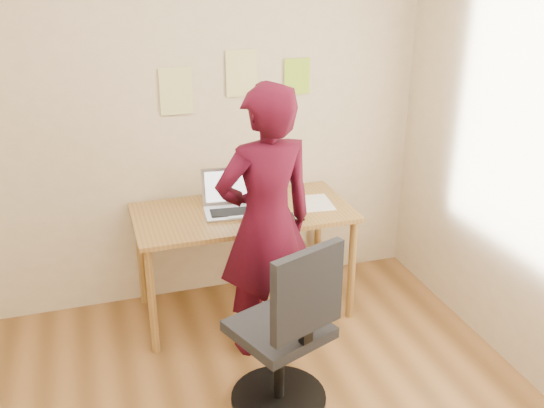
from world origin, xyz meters
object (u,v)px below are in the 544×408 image
object	(u,v)px
laptop	(231,203)
person	(266,224)
desk	(243,223)
phone	(298,216)
office_chair	(287,340)

from	to	relation	value
laptop	person	distance (m)	0.47
desk	phone	bearing A→B (deg)	-33.65
office_chair	person	distance (m)	0.70
desk	phone	size ratio (longest dim) A/B	10.80
laptop	phone	xyz separation A→B (m)	(0.38, -0.23, -0.05)
desk	laptop	distance (m)	0.16
desk	laptop	bearing A→B (deg)	159.11
desk	person	world-z (taller)	person
desk	office_chair	xyz separation A→B (m)	(-0.04, -1.01, -0.22)
phone	person	world-z (taller)	person
laptop	office_chair	world-z (taller)	office_chair
laptop	office_chair	size ratio (longest dim) A/B	0.37
desk	person	size ratio (longest dim) A/B	0.84
office_chair	desk	bearing A→B (deg)	66.06
desk	phone	xyz separation A→B (m)	(0.30, -0.20, 0.09)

